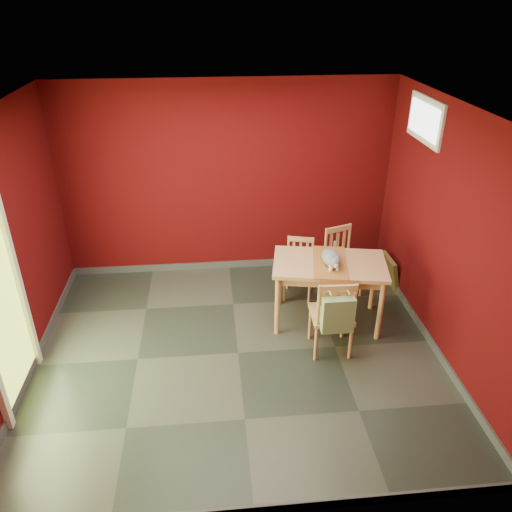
{
  "coord_description": "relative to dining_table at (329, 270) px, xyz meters",
  "views": [
    {
      "loc": [
        -0.23,
        -4.48,
        3.66
      ],
      "look_at": [
        0.25,
        0.45,
        1.0
      ],
      "focal_mm": 35.0,
      "sensor_mm": 36.0,
      "label": 1
    }
  ],
  "objects": [
    {
      "name": "ground",
      "position": [
        -1.13,
        -0.53,
        -0.72
      ],
      "size": [
        4.5,
        4.5,
        0.0
      ],
      "primitive_type": "plane",
      "color": "#2D342D",
      "rests_on": "ground"
    },
    {
      "name": "room_shell",
      "position": [
        -1.13,
        -0.53,
        -0.67
      ],
      "size": [
        4.5,
        4.5,
        4.5
      ],
      "color": "#4A0709",
      "rests_on": "ground"
    },
    {
      "name": "window",
      "position": [
        1.1,
        0.47,
        1.63
      ],
      "size": [
        0.05,
        0.9,
        0.5
      ],
      "color": "white",
      "rests_on": "room_shell"
    },
    {
      "name": "outlet_plate",
      "position": [
        0.47,
        1.45,
        -0.42
      ],
      "size": [
        0.08,
        0.02,
        0.12
      ],
      "primitive_type": "cube",
      "color": "silver",
      "rests_on": "room_shell"
    },
    {
      "name": "dining_table",
      "position": [
        0.0,
        0.0,
        0.0
      ],
      "size": [
        1.44,
        1.0,
        0.82
      ],
      "color": "tan",
      "rests_on": "ground"
    },
    {
      "name": "table_runner",
      "position": [
        0.0,
        -0.14,
        0.04
      ],
      "size": [
        0.53,
        0.88,
        0.41
      ],
      "color": "#A26129",
      "rests_on": "dining_table"
    },
    {
      "name": "chair_far_left",
      "position": [
        -0.24,
        0.63,
        -0.31
      ],
      "size": [
        0.46,
        0.46,
        0.8
      ],
      "color": "tan",
      "rests_on": "ground"
    },
    {
      "name": "chair_far_right",
      "position": [
        0.34,
        0.66,
        -0.25
      ],
      "size": [
        0.54,
        0.54,
        0.92
      ],
      "color": "tan",
      "rests_on": "ground"
    },
    {
      "name": "chair_near",
      "position": [
        -0.08,
        -0.58,
        -0.23
      ],
      "size": [
        0.46,
        0.46,
        0.97
      ],
      "color": "tan",
      "rests_on": "ground"
    },
    {
      "name": "tote_bag",
      "position": [
        -0.09,
        -0.81,
        -0.08
      ],
      "size": [
        0.34,
        0.2,
        0.47
      ],
      "color": "#80AB6D",
      "rests_on": "chair_near"
    },
    {
      "name": "cat",
      "position": [
        0.0,
        -0.03,
        0.21
      ],
      "size": [
        0.27,
        0.46,
        0.22
      ],
      "primitive_type": null,
      "rotation": [
        0.0,
        0.0,
        -0.1
      ],
      "color": "slate",
      "rests_on": "table_runner"
    },
    {
      "name": "picture_frame",
      "position": [
        1.06,
        0.73,
        -0.5
      ],
      "size": [
        0.16,
        0.45,
        0.45
      ],
      "color": "brown",
      "rests_on": "ground"
    }
  ]
}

